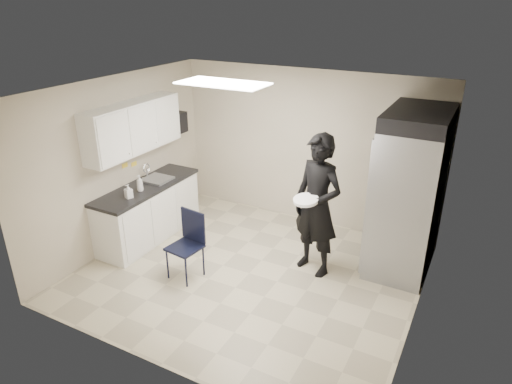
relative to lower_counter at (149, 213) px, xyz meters
The scene contains 21 objects.
floor 2.01m from the lower_counter, ahead, with size 4.50×4.50×0.00m, color #B9AF91.
ceiling 2.92m from the lower_counter, ahead, with size 4.50×4.50×0.00m, color silver.
back_wall 2.79m from the lower_counter, 42.71° to the left, with size 4.50×4.50×0.00m, color #C0B49E.
left_wall 0.94m from the lower_counter, 146.31° to the right, with size 4.00×4.00×0.00m, color #C0B49E.
right_wall 4.29m from the lower_counter, ahead, with size 4.00×4.00×0.00m, color #C0B49E.
ceiling_panel 2.54m from the lower_counter, ahead, with size 1.20×0.60×0.02m, color white.
lower_counter is the anchor object (origin of this frame).
countertop 0.46m from the lower_counter, 90.00° to the left, with size 0.64×1.95×0.05m, color black.
sink 0.51m from the lower_counter, 85.43° to the left, with size 0.42×0.40×0.14m, color gray.
faucet 0.67m from the lower_counter, 125.75° to the left, with size 0.02×0.02×0.24m, color silver.
upper_cabinets 1.40m from the lower_counter, behind, with size 0.35×1.80×0.75m, color silver.
towel_dispenser 1.67m from the lower_counter, 99.38° to the left, with size 0.22×0.30×0.35m, color black.
notice_sticker_left 0.85m from the lower_counter, 161.21° to the right, with size 0.00×0.12×0.07m, color yellow.
notice_sticker_right 0.81m from the lower_counter, 161.21° to the left, with size 0.00×0.12×0.07m, color yellow.
commercial_fridge 3.98m from the lower_counter, 15.88° to the left, with size 0.80×1.35×2.10m, color gray.
fridge_compressor 4.31m from the lower_counter, 15.88° to the left, with size 0.80×1.35×0.20m, color black.
folding_chair 1.38m from the lower_counter, 29.51° to the right, with size 0.41×0.41×0.93m, color black.
man_tuxedo 2.80m from the lower_counter, ahead, with size 0.74×0.49×2.02m, color black.
bucket_lid 2.75m from the lower_counter, ahead, with size 0.33×0.33×0.04m, color white.
soap_bottle_a 0.65m from the lower_counter, 69.95° to the right, with size 0.10×0.10×0.26m, color white.
soap_bottle_b 0.77m from the lower_counter, 78.16° to the right, with size 0.09×0.10×0.21m, color #ACADB8.
Camera 1 is at (2.66, -4.82, 3.67)m, focal length 32.00 mm.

